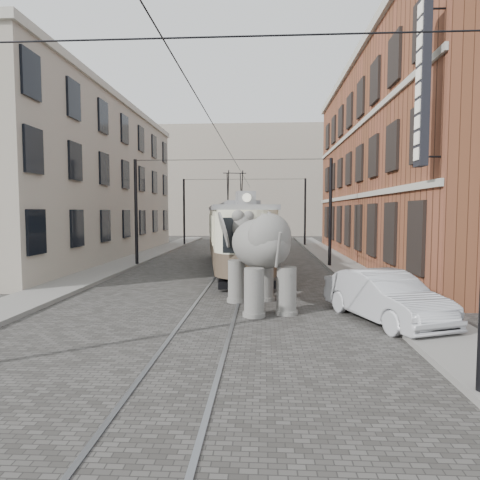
{
  "coord_description": "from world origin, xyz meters",
  "views": [
    {
      "loc": [
        1.58,
        -16.9,
        3.13
      ],
      "look_at": [
        0.73,
        -2.25,
        2.1
      ],
      "focal_mm": 30.99,
      "sensor_mm": 36.0,
      "label": 1
    }
  ],
  "objects": [
    {
      "name": "stucco_building",
      "position": [
        -11.0,
        10.0,
        5.0
      ],
      "size": [
        7.0,
        24.0,
        10.0
      ],
      "primitive_type": "cube",
      "color": "#A19385",
      "rests_on": "ground"
    },
    {
      "name": "tram",
      "position": [
        -0.0,
        5.39,
        2.6
      ],
      "size": [
        4.57,
        13.38,
        5.21
      ],
      "primitive_type": null,
      "rotation": [
        0.0,
        0.0,
        0.14
      ],
      "color": "beige",
      "rests_on": "ground"
    },
    {
      "name": "sidewalk_left",
      "position": [
        -6.5,
        0.0,
        0.07
      ],
      "size": [
        2.0,
        60.0,
        0.15
      ],
      "primitive_type": "cube",
      "color": "slate",
      "rests_on": "ground"
    },
    {
      "name": "elephant",
      "position": [
        1.46,
        -3.64,
        1.6
      ],
      "size": [
        4.4,
        5.89,
        3.21
      ],
      "primitive_type": null,
      "rotation": [
        0.0,
        0.0,
        0.32
      ],
      "color": "#5F5D58",
      "rests_on": "ground"
    },
    {
      "name": "brick_building",
      "position": [
        11.0,
        9.0,
        6.0
      ],
      "size": [
        8.0,
        26.0,
        12.0
      ],
      "primitive_type": "cube",
      "color": "brown",
      "rests_on": "ground"
    },
    {
      "name": "parked_car",
      "position": [
        4.99,
        -5.13,
        0.71
      ],
      "size": [
        2.94,
        4.59,
        1.43
      ],
      "primitive_type": "imported",
      "rotation": [
        0.0,
        0.0,
        0.36
      ],
      "color": "#ABACB0",
      "rests_on": "ground"
    },
    {
      "name": "sidewalk_right",
      "position": [
        6.0,
        0.0,
        0.07
      ],
      "size": [
        2.0,
        60.0,
        0.15
      ],
      "primitive_type": "cube",
      "color": "slate",
      "rests_on": "ground"
    },
    {
      "name": "ground",
      "position": [
        0.0,
        0.0,
        0.0
      ],
      "size": [
        120.0,
        120.0,
        0.0
      ],
      "primitive_type": "plane",
      "color": "#464440"
    },
    {
      "name": "distant_block",
      "position": [
        0.0,
        40.0,
        7.0
      ],
      "size": [
        28.0,
        10.0,
        14.0
      ],
      "primitive_type": "cube",
      "color": "#A19385",
      "rests_on": "ground"
    },
    {
      "name": "catenary",
      "position": [
        -0.2,
        5.0,
        3.0
      ],
      "size": [
        11.0,
        30.2,
        6.0
      ],
      "primitive_type": null,
      "color": "black",
      "rests_on": "ground"
    },
    {
      "name": "tram_rails",
      "position": [
        0.0,
        0.0,
        0.01
      ],
      "size": [
        1.54,
        80.0,
        0.02
      ],
      "primitive_type": null,
      "color": "slate",
      "rests_on": "ground"
    }
  ]
}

